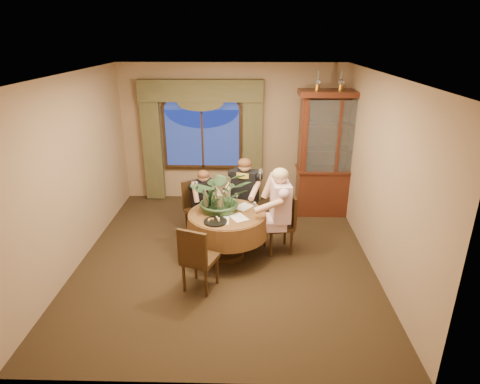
{
  "coord_description": "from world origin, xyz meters",
  "views": [
    {
      "loc": [
        0.36,
        -5.56,
        3.32
      ],
      "look_at": [
        0.23,
        0.02,
        1.1
      ],
      "focal_mm": 30.0,
      "sensor_mm": 36.0,
      "label": 1
    }
  ],
  "objects_px": {
    "china_cabinet": "(335,155)",
    "person_scarf": "(245,197)",
    "dining_table": "(227,235)",
    "oil_lamp_center": "(341,80)",
    "centerpiece_plant": "(221,173)",
    "person_pink": "(280,213)",
    "wine_bottle_0": "(214,205)",
    "person_back": "(204,203)",
    "wine_bottle_3": "(211,198)",
    "olive_bowl": "(229,212)",
    "wine_bottle_1": "(214,202)",
    "chair_right": "(279,224)",
    "chair_front_left": "(200,257)",
    "chair_back": "(199,210)",
    "chair_back_right": "(243,208)",
    "wine_bottle_2": "(206,200)",
    "oil_lamp_left": "(318,80)",
    "oil_lamp_right": "(365,80)",
    "stoneware_vase": "(220,202)"
  },
  "relations": [
    {
      "from": "person_pink",
      "to": "wine_bottle_0",
      "type": "xyz_separation_m",
      "value": [
        -1.01,
        -0.17,
        0.19
      ]
    },
    {
      "from": "oil_lamp_center",
      "to": "person_pink",
      "type": "bearing_deg",
      "value": -124.33
    },
    {
      "from": "chair_front_left",
      "to": "wine_bottle_3",
      "type": "relative_size",
      "value": 2.91
    },
    {
      "from": "person_back",
      "to": "wine_bottle_3",
      "type": "xyz_separation_m",
      "value": [
        0.18,
        -0.52,
        0.31
      ]
    },
    {
      "from": "person_back",
      "to": "wine_bottle_3",
      "type": "bearing_deg",
      "value": 76.82
    },
    {
      "from": "oil_lamp_center",
      "to": "wine_bottle_3",
      "type": "xyz_separation_m",
      "value": [
        -2.21,
        -1.54,
        -1.63
      ]
    },
    {
      "from": "olive_bowl",
      "to": "wine_bottle_2",
      "type": "height_order",
      "value": "wine_bottle_2"
    },
    {
      "from": "dining_table",
      "to": "wine_bottle_3",
      "type": "relative_size",
      "value": 3.88
    },
    {
      "from": "oil_lamp_center",
      "to": "stoneware_vase",
      "type": "height_order",
      "value": "oil_lamp_center"
    },
    {
      "from": "olive_bowl",
      "to": "wine_bottle_1",
      "type": "xyz_separation_m",
      "value": [
        -0.24,
        0.05,
        0.14
      ]
    },
    {
      "from": "oil_lamp_left",
      "to": "wine_bottle_0",
      "type": "height_order",
      "value": "oil_lamp_left"
    },
    {
      "from": "oil_lamp_left",
      "to": "person_back",
      "type": "height_order",
      "value": "oil_lamp_left"
    },
    {
      "from": "chair_back_right",
      "to": "oil_lamp_center",
      "type": "bearing_deg",
      "value": -135.59
    },
    {
      "from": "dining_table",
      "to": "person_scarf",
      "type": "relative_size",
      "value": 0.92
    },
    {
      "from": "chair_back",
      "to": "wine_bottle_2",
      "type": "height_order",
      "value": "wine_bottle_2"
    },
    {
      "from": "person_back",
      "to": "person_scarf",
      "type": "relative_size",
      "value": 0.87
    },
    {
      "from": "person_scarf",
      "to": "olive_bowl",
      "type": "relative_size",
      "value": 9.31
    },
    {
      "from": "dining_table",
      "to": "oil_lamp_center",
      "type": "xyz_separation_m",
      "value": [
        1.94,
        1.73,
        2.17
      ]
    },
    {
      "from": "centerpiece_plant",
      "to": "person_scarf",
      "type": "bearing_deg",
      "value": 62.46
    },
    {
      "from": "china_cabinet",
      "to": "wine_bottle_2",
      "type": "bearing_deg",
      "value": -144.76
    },
    {
      "from": "oil_lamp_center",
      "to": "wine_bottle_2",
      "type": "height_order",
      "value": "oil_lamp_center"
    },
    {
      "from": "person_pink",
      "to": "wine_bottle_2",
      "type": "relative_size",
      "value": 4.42
    },
    {
      "from": "olive_bowl",
      "to": "oil_lamp_center",
      "type": "bearing_deg",
      "value": 42.51
    },
    {
      "from": "china_cabinet",
      "to": "person_scarf",
      "type": "distance_m",
      "value": 1.98
    },
    {
      "from": "person_scarf",
      "to": "wine_bottle_3",
      "type": "height_order",
      "value": "person_scarf"
    },
    {
      "from": "chair_right",
      "to": "wine_bottle_0",
      "type": "distance_m",
      "value": 1.13
    },
    {
      "from": "wine_bottle_0",
      "to": "wine_bottle_2",
      "type": "xyz_separation_m",
      "value": [
        -0.15,
        0.2,
        0.0
      ]
    },
    {
      "from": "oil_lamp_right",
      "to": "wine_bottle_1",
      "type": "relative_size",
      "value": 1.03
    },
    {
      "from": "person_back",
      "to": "wine_bottle_2",
      "type": "distance_m",
      "value": 0.67
    },
    {
      "from": "chair_right",
      "to": "centerpiece_plant",
      "type": "relative_size",
      "value": 0.94
    },
    {
      "from": "oil_lamp_right",
      "to": "person_pink",
      "type": "xyz_separation_m",
      "value": [
        -1.54,
        -1.64,
        -1.82
      ]
    },
    {
      "from": "oil_lamp_left",
      "to": "oil_lamp_right",
      "type": "relative_size",
      "value": 1.0
    },
    {
      "from": "chair_back",
      "to": "chair_right",
      "type": "bearing_deg",
      "value": 122.44
    },
    {
      "from": "wine_bottle_0",
      "to": "person_pink",
      "type": "bearing_deg",
      "value": 9.74
    },
    {
      "from": "oil_lamp_center",
      "to": "chair_front_left",
      "type": "bearing_deg",
      "value": -131.22
    },
    {
      "from": "person_pink",
      "to": "olive_bowl",
      "type": "distance_m",
      "value": 0.79
    },
    {
      "from": "person_back",
      "to": "wine_bottle_3",
      "type": "height_order",
      "value": "person_back"
    },
    {
      "from": "wine_bottle_0",
      "to": "wine_bottle_1",
      "type": "height_order",
      "value": "same"
    },
    {
      "from": "person_scarf",
      "to": "person_pink",
      "type": "bearing_deg",
      "value": 146.08
    },
    {
      "from": "wine_bottle_2",
      "to": "wine_bottle_3",
      "type": "bearing_deg",
      "value": 41.56
    },
    {
      "from": "person_pink",
      "to": "centerpiece_plant",
      "type": "bearing_deg",
      "value": 81.06
    },
    {
      "from": "chair_back",
      "to": "olive_bowl",
      "type": "distance_m",
      "value": 0.97
    },
    {
      "from": "chair_front_left",
      "to": "person_scarf",
      "type": "relative_size",
      "value": 0.69
    },
    {
      "from": "olive_bowl",
      "to": "stoneware_vase",
      "type": "bearing_deg",
      "value": 134.04
    },
    {
      "from": "person_pink",
      "to": "oil_lamp_center",
      "type": "bearing_deg",
      "value": -40.33
    },
    {
      "from": "oil_lamp_right",
      "to": "person_back",
      "type": "height_order",
      "value": "oil_lamp_right"
    },
    {
      "from": "person_back",
      "to": "centerpiece_plant",
      "type": "bearing_deg",
      "value": 89.86
    },
    {
      "from": "chair_right",
      "to": "olive_bowl",
      "type": "height_order",
      "value": "chair_right"
    },
    {
      "from": "china_cabinet",
      "to": "person_pink",
      "type": "distance_m",
      "value": 2.04
    },
    {
      "from": "chair_back",
      "to": "wine_bottle_3",
      "type": "height_order",
      "value": "wine_bottle_3"
    }
  ]
}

